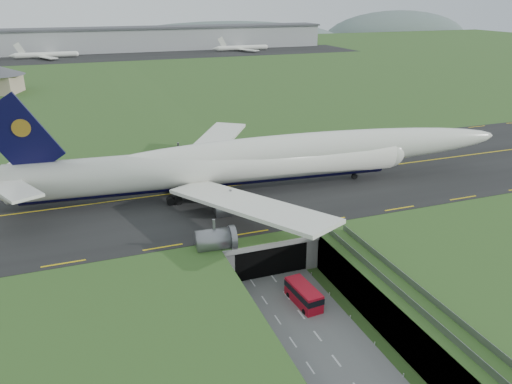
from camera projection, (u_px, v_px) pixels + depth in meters
name	position (u px, v px, depth m)	size (l,w,h in m)	color
ground	(292.00, 304.00, 71.57)	(900.00, 900.00, 0.00)	#345722
airfield_deck	(293.00, 286.00, 70.46)	(800.00, 800.00, 6.00)	gray
trench_road	(316.00, 334.00, 64.99)	(12.00, 75.00, 0.20)	slate
taxiway	(224.00, 187.00, 98.10)	(800.00, 44.00, 0.18)	black
tunnel_portal	(252.00, 234.00, 84.91)	(17.00, 22.30, 6.00)	gray
guideway	(451.00, 336.00, 56.50)	(3.00, 53.00, 7.05)	#A8A8A3
jumbo_jet	(253.00, 161.00, 94.86)	(104.35, 65.09, 21.61)	white
shuttle_tram	(304.00, 295.00, 70.99)	(3.19, 7.11, 2.84)	red
cargo_terminal	(106.00, 40.00, 327.46)	(320.00, 67.00, 15.60)	#B2B2B2
distant_hills	(167.00, 47.00, 468.75)	(700.00, 91.00, 60.00)	slate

